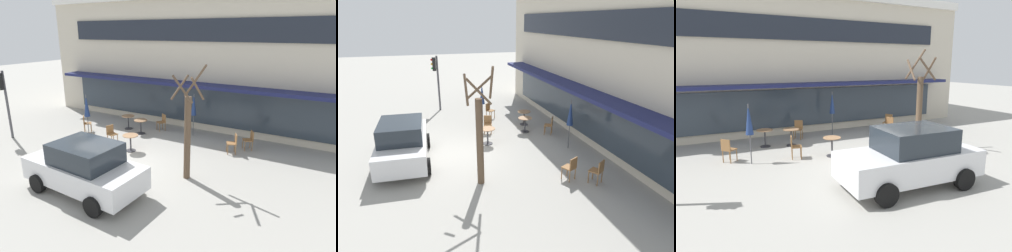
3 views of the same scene
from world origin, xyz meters
The scene contains 15 objects.
ground_plane centered at (0.00, 0.00, 0.00)m, with size 80.00×80.00×0.00m, color #9E9B93.
building_facade centered at (0.00, 9.96, 3.64)m, with size 19.75×9.10×7.28m.
cafe_table_near_wall centered at (-0.71, 1.57, 0.52)m, with size 0.70×0.70×0.76m.
cafe_table_streetside centered at (-2.77, 4.10, 0.52)m, with size 0.70×0.70×0.76m.
cafe_table_by_tree centered at (-1.69, 3.77, 0.52)m, with size 0.70×0.70×0.76m.
patio_umbrella_green_folded centered at (0.81, 4.91, 1.63)m, with size 0.28×0.28×2.20m.
patio_umbrella_cream_folded centered at (-3.71, 2.01, 1.63)m, with size 0.28×0.28×2.20m.
cafe_chair_0 centered at (3.89, 4.40, 0.53)m, with size 0.55×0.55×0.89m.
cafe_chair_1 centered at (-4.44, 2.57, 0.53)m, with size 0.57×0.57×0.89m.
cafe_chair_2 centered at (3.38, 3.62, 0.53)m, with size 0.54×0.54×0.89m.
cafe_chair_3 centered at (-2.12, 1.92, 0.53)m, with size 0.48×0.48×0.89m.
cafe_chair_4 centered at (-1.02, 4.84, 0.53)m, with size 0.55×0.55×0.89m.
parked_sedan centered at (0.16, -2.09, 0.88)m, with size 4.28×2.16×1.76m.
street_tree centered at (2.65, 0.52, 1.81)m, with size 1.07×1.01×4.15m.
traffic_light_pole centered at (-7.02, -0.12, 2.30)m, with size 0.26×0.44×3.40m.
Camera 1 is at (7.08, -8.51, 5.19)m, focal length 32.00 mm.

